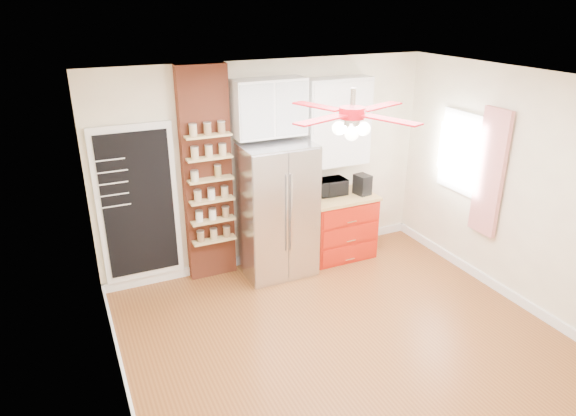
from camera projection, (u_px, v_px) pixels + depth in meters
name	position (u px, v px, depth m)	size (l,w,h in m)	color
floor	(341.00, 336.00, 5.54)	(4.50, 4.50, 0.00)	brown
ceiling	(354.00, 82.00, 4.51)	(4.50, 4.50, 0.00)	white
wall_back	(268.00, 166.00, 6.70)	(4.50, 0.02, 2.70)	#FFF6CD
wall_front	(504.00, 335.00, 3.34)	(4.50, 0.02, 2.70)	#FFF6CD
wall_left	(107.00, 269.00, 4.15)	(0.02, 4.00, 2.70)	#FFF6CD
wall_right	(516.00, 189.00, 5.89)	(0.02, 4.00, 2.70)	#FFF6CD
chalkboard	(138.00, 205.00, 6.11)	(0.95, 0.05, 1.95)	white
brick_pillar	(207.00, 177.00, 6.31)	(0.60, 0.16, 2.70)	brown
fridge	(276.00, 210.00, 6.55)	(0.90, 0.70, 1.75)	silver
upper_glass_cabinet	(269.00, 108.00, 6.23)	(0.90, 0.35, 0.70)	white
red_cabinet	(339.00, 226.00, 7.13)	(0.94, 0.64, 0.90)	#B01A0B
upper_shelf_unit	(337.00, 122.00, 6.73)	(0.90, 0.30, 1.15)	white
window	(462.00, 153.00, 6.56)	(0.04, 0.75, 1.05)	white
curtain	(490.00, 173.00, 6.12)	(0.06, 0.40, 1.55)	red
ceiling_fan	(352.00, 113.00, 4.61)	(1.40, 1.40, 0.44)	silver
toaster_oven	(331.00, 187.00, 6.96)	(0.40, 0.27, 0.22)	black
coffee_maker	(362.00, 185.00, 6.96)	(0.17, 0.21, 0.27)	black
canister_left	(368.00, 189.00, 7.00)	(0.10, 0.10, 0.13)	#B50A28
canister_right	(364.00, 187.00, 7.08)	(0.09, 0.09, 0.14)	#B70A2D
pantry_jar_oats	(195.00, 176.00, 6.06)	(0.09, 0.09, 0.12)	#C4BA95
pantry_jar_beans	(218.00, 171.00, 6.21)	(0.08, 0.08, 0.14)	olive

